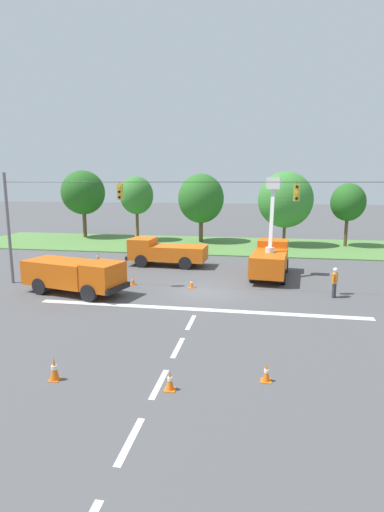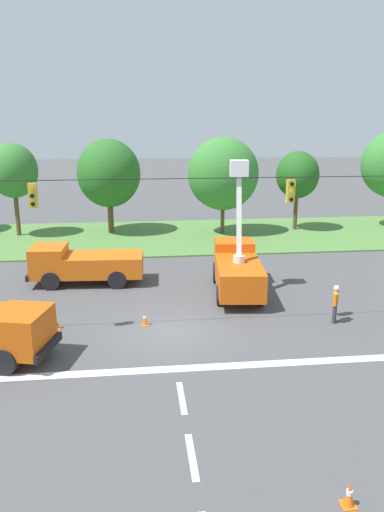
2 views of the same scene
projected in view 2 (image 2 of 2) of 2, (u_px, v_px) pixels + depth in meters
The scene contains 14 objects.
ground_plane at pixel (170, 331), 21.70m from camera, with size 200.00×200.00×0.00m, color #4C4C4F.
grass_verge at pixel (154, 237), 38.94m from camera, with size 56.00×12.00×0.10m, color #517F3D.
lane_markings at pixel (180, 390), 16.99m from camera, with size 17.60×15.25×0.01m.
signal_gantry at pixel (168, 236), 20.57m from camera, with size 26.20×0.33×7.20m.
tree_west at pixel (13, 171), 37.97m from camera, with size 3.67×3.87×7.21m.
tree_centre at pixel (109, 173), 39.07m from camera, with size 4.95×5.18×7.47m.
tree_east at pixel (223, 174), 38.85m from camera, with size 5.54×4.86×7.63m.
tree_far_east at pixel (298, 175), 40.24m from camera, with size 3.44×3.68×6.47m.
utility_truck_bucket_lift at pixel (237, 267), 26.24m from camera, with size 2.86×6.42×6.92m.
utility_truck_support_far at pixel (83, 264), 27.78m from camera, with size 6.34×2.67×2.15m.
road_worker at pixel (335, 302), 22.36m from camera, with size 0.39×0.59×1.77m.
traffic_cone_foreground_left at pixel (349, 494), 11.80m from camera, with size 0.36×0.36×0.66m.
traffic_cone_mid_right at pixel (56, 322), 21.87m from camera, with size 0.36×0.36×0.63m.
traffic_cone_near_bucket at pixel (145, 319), 22.25m from camera, with size 0.36×0.36×0.64m.
Camera 2 is at (-1.31, -20.04, 8.89)m, focal length 35.00 mm.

